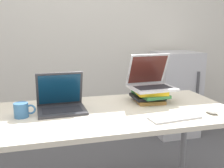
{
  "coord_description": "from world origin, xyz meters",
  "views": [
    {
      "loc": [
        -0.37,
        -1.21,
        1.3
      ],
      "look_at": [
        0.05,
        0.39,
        0.94
      ],
      "focal_mm": 42.0,
      "sensor_mm": 36.0,
      "label": 1
    }
  ],
  "objects_px": {
    "laptop_left": "(61,103)",
    "wireless_keyboard": "(174,117)",
    "mini_fridge": "(175,94)",
    "laptop_on_books": "(150,82)",
    "book_stack": "(149,95)",
    "mug": "(22,110)",
    "mouse": "(212,111)"
  },
  "relations": [
    {
      "from": "laptop_left",
      "to": "wireless_keyboard",
      "type": "xyz_separation_m",
      "value": [
        0.65,
        -0.33,
        -0.04
      ]
    },
    {
      "from": "laptop_left",
      "to": "mini_fridge",
      "type": "xyz_separation_m",
      "value": [
        1.44,
        1.11,
        -0.3
      ]
    },
    {
      "from": "laptop_left",
      "to": "laptop_on_books",
      "type": "height_order",
      "value": "laptop_on_books"
    },
    {
      "from": "book_stack",
      "to": "laptop_on_books",
      "type": "height_order",
      "value": "laptop_on_books"
    },
    {
      "from": "laptop_left",
      "to": "mug",
      "type": "height_order",
      "value": "laptop_left"
    },
    {
      "from": "book_stack",
      "to": "mini_fridge",
      "type": "xyz_separation_m",
      "value": [
        0.8,
        1.05,
        -0.3
      ]
    },
    {
      "from": "laptop_on_books",
      "to": "mini_fridge",
      "type": "relative_size",
      "value": 0.32
    },
    {
      "from": "laptop_on_books",
      "to": "mini_fridge",
      "type": "xyz_separation_m",
      "value": [
        0.78,
        1.04,
        -0.4
      ]
    },
    {
      "from": "laptop_left",
      "to": "wireless_keyboard",
      "type": "distance_m",
      "value": 0.73
    },
    {
      "from": "mini_fridge",
      "to": "mug",
      "type": "bearing_deg",
      "value": -144.83
    },
    {
      "from": "laptop_on_books",
      "to": "mouse",
      "type": "height_order",
      "value": "laptop_on_books"
    },
    {
      "from": "mini_fridge",
      "to": "wireless_keyboard",
      "type": "bearing_deg",
      "value": -118.72
    },
    {
      "from": "laptop_left",
      "to": "mini_fridge",
      "type": "distance_m",
      "value": 1.84
    },
    {
      "from": "laptop_left",
      "to": "mouse",
      "type": "height_order",
      "value": "laptop_left"
    },
    {
      "from": "book_stack",
      "to": "wireless_keyboard",
      "type": "distance_m",
      "value": 0.39
    },
    {
      "from": "laptop_left",
      "to": "laptop_on_books",
      "type": "bearing_deg",
      "value": 6.12
    },
    {
      "from": "wireless_keyboard",
      "to": "mini_fridge",
      "type": "height_order",
      "value": "mini_fridge"
    },
    {
      "from": "laptop_left",
      "to": "book_stack",
      "type": "height_order",
      "value": "laptop_left"
    },
    {
      "from": "laptop_on_books",
      "to": "mug",
      "type": "height_order",
      "value": "laptop_on_books"
    },
    {
      "from": "laptop_on_books",
      "to": "mouse",
      "type": "distance_m",
      "value": 0.48
    },
    {
      "from": "book_stack",
      "to": "laptop_left",
      "type": "bearing_deg",
      "value": -174.94
    },
    {
      "from": "mini_fridge",
      "to": "book_stack",
      "type": "bearing_deg",
      "value": -127.03
    },
    {
      "from": "laptop_on_books",
      "to": "laptop_left",
      "type": "bearing_deg",
      "value": -173.88
    },
    {
      "from": "wireless_keyboard",
      "to": "mini_fridge",
      "type": "relative_size",
      "value": 0.32
    },
    {
      "from": "book_stack",
      "to": "laptop_on_books",
      "type": "xyz_separation_m",
      "value": [
        0.02,
        0.01,
        0.1
      ]
    },
    {
      "from": "laptop_left",
      "to": "laptop_on_books",
      "type": "distance_m",
      "value": 0.67
    },
    {
      "from": "laptop_on_books",
      "to": "mini_fridge",
      "type": "height_order",
      "value": "laptop_on_books"
    },
    {
      "from": "mug",
      "to": "mini_fridge",
      "type": "xyz_separation_m",
      "value": [
        1.68,
        1.19,
        -0.3
      ]
    },
    {
      "from": "book_stack",
      "to": "mouse",
      "type": "xyz_separation_m",
      "value": [
        0.28,
        -0.36,
        -0.03
      ]
    },
    {
      "from": "book_stack",
      "to": "wireless_keyboard",
      "type": "xyz_separation_m",
      "value": [
        0.0,
        -0.39,
        -0.04
      ]
    },
    {
      "from": "book_stack",
      "to": "mini_fridge",
      "type": "relative_size",
      "value": 0.29
    },
    {
      "from": "mouse",
      "to": "laptop_left",
      "type": "bearing_deg",
      "value": 161.75
    }
  ]
}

